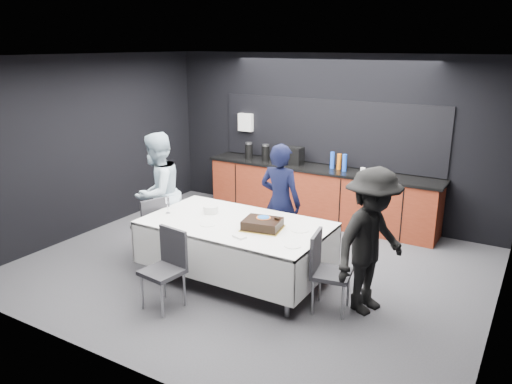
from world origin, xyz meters
TOP-DOWN VIEW (x-y plane):
  - ground at (0.00, 0.00)m, footprint 6.00×6.00m
  - room_shell at (0.00, 0.00)m, footprint 6.04×5.04m
  - kitchenette at (-0.02, 2.22)m, footprint 4.10×0.64m
  - party_table at (0.00, -0.40)m, footprint 2.32×1.32m
  - cake_assembly at (0.40, -0.42)m, footprint 0.54×0.47m
  - plate_stack at (-0.48, -0.27)m, footprint 0.20×0.20m
  - loose_plate_near at (-0.25, -0.65)m, footprint 0.20×0.20m
  - loose_plate_right_a at (0.82, -0.24)m, footprint 0.22×0.22m
  - loose_plate_right_b at (0.96, -0.72)m, footprint 0.20×0.20m
  - loose_plate_far at (0.16, -0.05)m, footprint 0.18×0.18m
  - fork_pile at (0.32, -0.81)m, footprint 0.18×0.14m
  - champagne_flute at (-0.97, -0.56)m, footprint 0.06×0.06m
  - chair_left at (-1.32, -0.49)m, footprint 0.54×0.54m
  - chair_right at (1.28, -0.53)m, footprint 0.49×0.49m
  - chair_near at (-0.31, -1.37)m, footprint 0.47×0.47m
  - person_center at (0.18, 0.45)m, footprint 0.61×0.40m
  - person_left at (-1.48, -0.19)m, footprint 0.73×0.90m
  - person_right at (1.72, -0.29)m, footprint 0.93×1.23m

SIDE VIEW (x-z plane):
  - ground at x=0.00m, z-range 0.00..0.00m
  - chair_left at x=-1.32m, z-range 0.07..1.00m
  - chair_right at x=1.28m, z-range 0.07..1.00m
  - chair_near at x=-0.31m, z-range 0.07..1.00m
  - kitchenette at x=-0.02m, z-range -0.48..1.57m
  - party_table at x=0.00m, z-range 0.25..1.03m
  - loose_plate_near at x=-0.25m, z-range 0.78..0.79m
  - loose_plate_right_a at x=0.82m, z-range 0.78..0.79m
  - loose_plate_right_b at x=0.96m, z-range 0.78..0.79m
  - loose_plate_far at x=0.16m, z-range 0.78..0.79m
  - fork_pile at x=0.32m, z-range 0.78..0.80m
  - plate_stack at x=-0.48m, z-range 0.78..0.88m
  - person_center at x=0.18m, z-range 0.00..1.66m
  - cake_assembly at x=0.40m, z-range 0.76..0.92m
  - person_right at x=1.72m, z-range 0.00..1.68m
  - person_left at x=-1.48m, z-range 0.00..1.76m
  - champagne_flute at x=-0.97m, z-range 0.83..1.05m
  - room_shell at x=0.00m, z-range 0.45..3.27m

